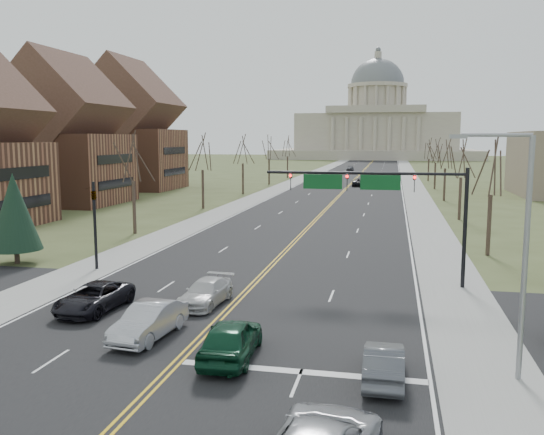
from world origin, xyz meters
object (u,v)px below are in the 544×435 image
at_px(street_light, 519,241).
at_px(car_sb_inner_lead, 149,321).
at_px(car_sb_outer_lead, 94,297).
at_px(car_nb_inner_lead, 231,339).
at_px(car_sb_inner_second, 206,292).
at_px(signal_left, 95,215).
at_px(car_far_sb, 350,168).
at_px(car_far_nb, 358,182).
at_px(signal_mast, 379,191).
at_px(car_nb_outer_lead, 384,363).

bearing_deg(street_light, car_sb_inner_lead, 174.75).
height_order(street_light, car_sb_outer_lead, street_light).
xyz_separation_m(car_nb_inner_lead, car_sb_outer_lead, (-8.76, 4.87, -0.13)).
distance_m(car_sb_inner_lead, car_sb_inner_second, 5.56).
bearing_deg(street_light, car_nb_inner_lead, -178.64).
xyz_separation_m(signal_left, car_sb_inner_lead, (9.23, -12.12, -2.93)).
height_order(car_sb_inner_lead, car_far_sb, car_sb_inner_lead).
xyz_separation_m(car_sb_inner_lead, car_sb_outer_lead, (-4.48, 3.24, -0.07)).
bearing_deg(signal_left, car_sb_inner_second, -33.36).
height_order(car_nb_inner_lead, car_far_nb, car_nb_inner_lead).
distance_m(street_light, car_far_nb, 88.50).
relative_size(car_sb_inner_lead, car_far_nb, 0.91).
height_order(car_sb_inner_second, car_far_sb, car_far_sb).
distance_m(signal_mast, car_sb_inner_second, 12.19).
bearing_deg(car_sb_inner_second, signal_left, 151.57).
bearing_deg(car_sb_outer_lead, car_far_sb, 92.33).
bearing_deg(car_far_sb, signal_left, -92.32).
height_order(car_nb_inner_lead, car_sb_inner_lead, car_nb_inner_lead).
relative_size(signal_mast, car_far_sb, 2.78).
relative_size(signal_mast, car_sb_inner_lead, 2.58).
xyz_separation_m(car_sb_outer_lead, car_far_sb, (3.08, 136.46, 0.04)).
bearing_deg(car_nb_outer_lead, car_sb_inner_lead, -13.98).
xyz_separation_m(car_nb_outer_lead, car_sb_inner_lead, (-10.38, 2.54, 0.09)).
bearing_deg(signal_left, signal_mast, -0.00).
relative_size(car_far_nb, car_far_sb, 1.18).
height_order(signal_left, car_far_sb, signal_left).
bearing_deg(car_nb_inner_lead, car_far_sb, -90.58).
height_order(signal_left, car_nb_outer_lead, signal_left).
xyz_separation_m(signal_mast, car_far_sb, (-11.12, 127.57, -5.01)).
relative_size(signal_left, street_light, 0.66).
bearing_deg(car_nb_outer_lead, car_sb_outer_lead, -21.47).
relative_size(car_sb_outer_lead, car_far_nb, 0.99).
bearing_deg(car_sb_inner_lead, car_sb_outer_lead, 150.03).
bearing_deg(car_sb_inner_lead, car_far_nb, 93.16).
bearing_deg(car_sb_inner_second, car_nb_outer_lead, -35.17).
bearing_deg(signal_left, car_sb_inner_lead, -52.72).
distance_m(car_sb_outer_lead, car_sb_inner_second, 5.77).
height_order(signal_left, car_sb_outer_lead, signal_left).
distance_m(car_nb_inner_lead, car_far_sb, 141.44).
height_order(signal_mast, car_sb_inner_second, signal_mast).
bearing_deg(street_light, car_sb_outer_lead, 166.68).
relative_size(signal_mast, signal_left, 2.02).
relative_size(signal_mast, car_nb_inner_lead, 2.48).
distance_m(signal_left, car_far_nb, 75.46).
distance_m(signal_mast, car_far_sb, 128.15).
relative_size(car_sb_inner_second, car_far_sb, 1.05).
xyz_separation_m(car_nb_inner_lead, car_far_sb, (-5.68, 141.32, -0.09)).
bearing_deg(street_light, signal_mast, 111.41).
height_order(street_light, car_far_sb, street_light).
relative_size(car_nb_inner_lead, car_sb_outer_lead, 0.96).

